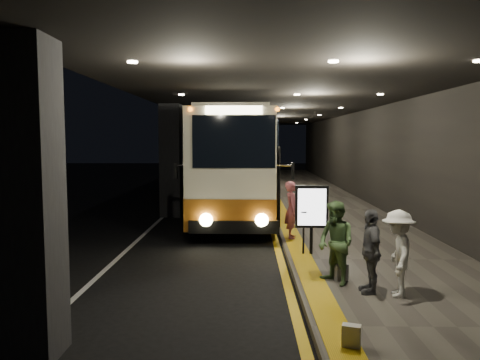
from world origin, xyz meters
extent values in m
plane|color=black|center=(0.00, 0.00, 0.00)|extent=(90.00, 90.00, 0.00)
cube|color=silver|center=(-1.80, 5.00, 0.01)|extent=(0.12, 50.00, 0.01)
cube|color=gold|center=(2.35, 5.00, 0.01)|extent=(0.18, 50.00, 0.01)
cube|color=#514C44|center=(4.75, 5.00, 0.07)|extent=(4.50, 50.00, 0.15)
cube|color=gold|center=(2.85, 5.00, 0.16)|extent=(0.50, 50.00, 0.01)
cube|color=black|center=(7.00, 5.00, 3.00)|extent=(0.10, 50.00, 6.00)
cube|color=black|center=(-1.50, -8.00, 2.20)|extent=(0.80, 0.80, 4.40)
cube|color=black|center=(-1.50, 4.00, 2.20)|extent=(0.80, 0.80, 4.40)
cube|color=black|center=(-1.50, 16.00, 2.20)|extent=(0.80, 0.80, 4.40)
cube|color=black|center=(2.50, 5.00, 4.60)|extent=(9.00, 50.00, 0.40)
cube|color=beige|center=(1.13, 4.95, 2.19)|extent=(2.83, 12.55, 3.54)
cube|color=#995C16|center=(1.13, 4.95, 0.89)|extent=(2.85, 12.57, 0.94)
cube|color=black|center=(1.13, -1.33, 2.97)|extent=(2.29, 0.10, 1.46)
cube|color=black|center=(1.13, -1.25, 0.57)|extent=(2.56, 0.30, 0.36)
cylinder|color=black|center=(-0.05, 0.99, 0.52)|extent=(0.29, 1.04, 1.04)
cylinder|color=black|center=(2.31, 0.99, 0.52)|extent=(0.29, 1.04, 1.04)
cylinder|color=black|center=(-0.05, 9.12, 0.52)|extent=(0.29, 1.04, 1.04)
cylinder|color=black|center=(2.31, 9.12, 0.52)|extent=(0.29, 1.04, 1.04)
sphere|color=#FFEAA5|center=(0.35, -1.34, 0.78)|extent=(0.38, 0.38, 0.38)
sphere|color=#FFEAA5|center=(1.91, -1.34, 0.78)|extent=(0.38, 0.38, 0.38)
cube|color=#FFF2BF|center=(1.13, -1.34, 3.84)|extent=(1.56, 0.08, 0.23)
cube|color=beige|center=(1.08, 15.21, 2.25)|extent=(3.32, 12.95, 3.64)
cube|color=#995C16|center=(1.08, 15.21, 0.91)|extent=(3.34, 12.97, 0.96)
cube|color=black|center=(1.08, 8.76, 3.05)|extent=(2.35, 0.18, 1.50)
cube|color=black|center=(1.08, 8.84, 0.59)|extent=(2.63, 0.38, 0.37)
cylinder|color=black|center=(-0.14, 11.14, 0.53)|extent=(0.30, 1.07, 1.07)
cylinder|color=black|center=(2.30, 11.14, 0.53)|extent=(0.30, 1.07, 1.07)
cylinder|color=black|center=(-0.14, 19.48, 0.53)|extent=(0.30, 1.07, 1.07)
cylinder|color=black|center=(2.30, 19.48, 0.53)|extent=(0.30, 1.07, 1.07)
cube|color=beige|center=(1.00, 29.70, 1.92)|extent=(2.47, 11.01, 3.11)
cube|color=#995C16|center=(1.00, 29.70, 0.78)|extent=(2.49, 11.03, 0.82)
cube|color=black|center=(1.00, 24.18, 2.61)|extent=(2.01, 0.09, 1.28)
cube|color=black|center=(1.00, 24.26, 0.50)|extent=(2.24, 0.29, 0.32)
cylinder|color=black|center=(-0.02, 26.22, 0.46)|extent=(0.26, 0.91, 0.91)
cylinder|color=black|center=(2.03, 26.22, 0.46)|extent=(0.26, 0.91, 0.91)
cylinder|color=black|center=(-0.02, 33.36, 0.46)|extent=(0.26, 0.91, 0.91)
cylinder|color=black|center=(2.03, 33.36, 0.46)|extent=(0.26, 0.91, 0.91)
imported|color=#BD5863|center=(2.80, -0.77, 0.99)|extent=(0.44, 0.64, 1.67)
imported|color=#466739|center=(3.27, -5.11, 0.98)|extent=(0.85, 0.95, 1.66)
imported|color=silver|center=(4.28, -5.81, 0.95)|extent=(0.69, 1.11, 1.60)
imported|color=#4F4F55|center=(3.82, -5.62, 0.95)|extent=(0.49, 0.94, 1.59)
cube|color=black|center=(3.44, -4.89, 0.32)|extent=(0.30, 0.21, 0.34)
cube|color=silver|center=(2.96, -7.98, 0.31)|extent=(0.29, 0.22, 0.32)
cylinder|color=black|center=(3.12, -2.67, 0.49)|extent=(0.08, 0.08, 0.67)
cube|color=black|center=(3.12, -2.67, 1.35)|extent=(0.82, 0.14, 1.06)
cube|color=white|center=(3.12, -2.73, 1.35)|extent=(0.69, 0.05, 0.91)
cylinder|color=black|center=(2.92, -2.68, 0.69)|extent=(0.05, 0.05, 1.07)
camera|label=1|loc=(1.52, -14.27, 3.03)|focal=35.00mm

